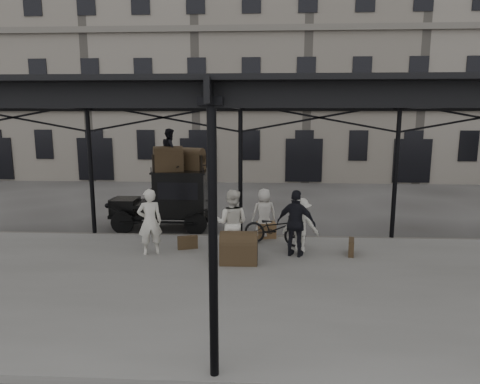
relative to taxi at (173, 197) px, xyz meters
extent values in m
plane|color=#383533|center=(2.51, -3.19, -1.20)|extent=(120.00, 120.00, 0.00)
cube|color=slate|center=(2.51, -5.19, -1.13)|extent=(28.00, 8.00, 0.15)
cylinder|color=black|center=(2.51, -1.19, 0.95)|extent=(0.14, 0.14, 4.30)
cylinder|color=black|center=(2.51, -8.99, 0.95)|extent=(0.14, 0.14, 4.30)
cube|color=black|center=(2.51, -1.19, 3.28)|extent=(22.00, 0.10, 0.45)
cube|color=black|center=(2.51, -8.99, 3.28)|extent=(22.00, 0.10, 0.45)
cube|color=black|center=(2.51, -4.89, 3.45)|extent=(22.50, 9.00, 0.08)
cube|color=silver|center=(2.51, -4.89, 3.52)|extent=(18.00, 7.00, 0.04)
cube|color=slate|center=(2.51, 14.81, 5.80)|extent=(64.00, 8.00, 14.00)
cylinder|color=black|center=(-1.68, -0.72, -0.80)|extent=(0.80, 0.10, 0.80)
cylinder|color=black|center=(-1.68, 0.72, -0.80)|extent=(0.80, 0.10, 0.80)
cylinder|color=black|center=(0.92, -0.72, -0.80)|extent=(0.80, 0.10, 0.80)
cylinder|color=black|center=(0.92, 0.72, -0.80)|extent=(0.80, 0.10, 0.80)
cube|color=black|center=(-0.43, 0.00, -0.65)|extent=(3.60, 1.25, 0.12)
cube|color=black|center=(-1.78, 0.00, -0.35)|extent=(0.90, 1.00, 0.55)
cube|color=black|center=(-2.25, 0.00, -0.35)|extent=(0.06, 0.70, 0.55)
cube|color=black|center=(-0.98, 0.00, -0.25)|extent=(0.70, 1.30, 0.10)
cube|color=black|center=(0.32, 0.00, 0.15)|extent=(1.80, 1.45, 1.55)
cube|color=black|center=(0.32, -0.73, 0.35)|extent=(1.40, 0.02, 0.60)
cube|color=black|center=(0.32, 0.00, 0.95)|extent=(1.90, 1.55, 0.06)
imported|color=silver|center=(0.00, -3.27, -0.09)|extent=(0.82, 0.68, 1.92)
imported|color=silver|center=(2.38, -3.31, -0.09)|extent=(1.06, 0.90, 1.93)
imported|color=beige|center=(3.30, -1.39, -0.24)|extent=(0.89, 0.68, 1.63)
imported|color=black|center=(4.20, -3.22, -0.10)|extent=(1.22, 0.83, 1.92)
imported|color=silver|center=(4.36, -2.86, -0.24)|extent=(1.13, 0.77, 1.62)
imported|color=black|center=(3.62, -2.17, -0.54)|extent=(2.08, 1.26, 1.03)
imported|color=black|center=(-0.03, -0.10, 1.72)|extent=(0.71, 0.83, 1.49)
cube|color=brown|center=(3.37, -1.39, -0.80)|extent=(0.66, 0.53, 0.50)
cube|color=#3F2C1D|center=(5.82, -3.03, -0.83)|extent=(0.27, 0.62, 0.45)
cube|color=#3F2C1D|center=(0.99, -2.75, -0.85)|extent=(0.62, 0.33, 0.40)
camera|label=1|loc=(3.23, -15.04, 2.98)|focal=32.00mm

